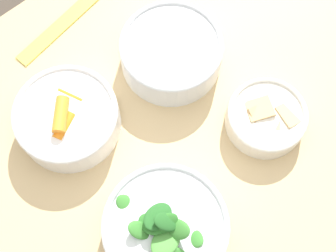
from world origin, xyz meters
TOP-DOWN VIEW (x-y plane):
  - ground_plane at (0.00, 0.00)m, footprint 10.00×10.00m
  - dining_table at (0.00, 0.00)m, footprint 1.25×0.77m
  - bowl_carrots at (-0.21, 0.12)m, footprint 0.18×0.18m
  - bowl_greens at (-0.20, -0.13)m, footprint 0.19×0.19m
  - bowl_beans_hotdog at (0.01, 0.10)m, footprint 0.18×0.18m
  - bowl_cookies at (0.05, -0.10)m, footprint 0.14×0.14m
  - ruler at (-0.07, 0.30)m, footprint 0.28×0.07m

SIDE VIEW (x-z plane):
  - ground_plane at x=0.00m, z-range 0.00..0.00m
  - dining_table at x=0.00m, z-range 0.26..1.04m
  - ruler at x=-0.07m, z-range 0.78..0.78m
  - bowl_cookies at x=0.05m, z-range 0.78..0.82m
  - bowl_beans_hotdog at x=0.01m, z-range 0.77..0.84m
  - bowl_carrots at x=-0.21m, z-range 0.77..0.85m
  - bowl_greens at x=-0.20m, z-range 0.76..0.86m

